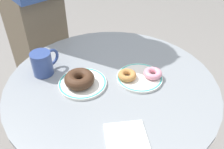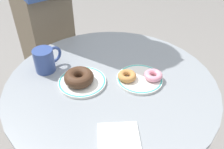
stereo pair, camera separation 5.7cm
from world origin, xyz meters
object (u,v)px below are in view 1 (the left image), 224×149
at_px(donut_chocolate, 79,79).
at_px(coffee_mug, 43,63).
at_px(donut_pink_frosted, 153,73).
at_px(paper_napkin, 127,140).
at_px(plate_left, 83,83).
at_px(cafe_table, 112,118).
at_px(plate_right, 140,77).
at_px(donut_old_fashioned, 127,75).

xyz_separation_m(donut_chocolate, coffee_mug, (-0.14, 0.09, 0.01)).
distance_m(donut_pink_frosted, paper_napkin, 0.31).
distance_m(plate_left, paper_napkin, 0.29).
bearing_deg(cafe_table, coffee_mug, 160.96).
distance_m(donut_pink_frosted, coffee_mug, 0.42).
xyz_separation_m(cafe_table, donut_chocolate, (-0.12, -0.01, 0.23)).
relative_size(donut_pink_frosted, coffee_mug, 0.68).
distance_m(cafe_table, plate_right, 0.23).
bearing_deg(donut_pink_frosted, cafe_table, -177.03).
bearing_deg(donut_chocolate, cafe_table, 3.15).
height_order(donut_old_fashioned, coffee_mug, coffee_mug).
bearing_deg(donut_chocolate, plate_left, 39.50).
relative_size(cafe_table, donut_old_fashioned, 11.37).
relative_size(plate_right, paper_napkin, 1.28).
height_order(cafe_table, plate_left, plate_left).
bearing_deg(paper_napkin, donut_pink_frosted, 62.62).
bearing_deg(donut_pink_frosted, donut_chocolate, -176.95).
height_order(paper_napkin, coffee_mug, coffee_mug).
bearing_deg(plate_left, plate_right, 2.43).
relative_size(plate_left, paper_napkin, 1.31).
bearing_deg(cafe_table, plate_left, 179.33).
height_order(cafe_table, donut_old_fashioned, donut_old_fashioned).
height_order(plate_left, paper_napkin, plate_left).
height_order(donut_chocolate, paper_napkin, donut_chocolate).
bearing_deg(cafe_table, donut_chocolate, -176.85).
bearing_deg(coffee_mug, paper_napkin, -52.77).
bearing_deg(donut_old_fashioned, plate_left, -177.72).
xyz_separation_m(plate_left, donut_chocolate, (-0.01, -0.01, 0.03)).
relative_size(plate_right, donut_chocolate, 1.59).
bearing_deg(plate_right, donut_chocolate, -175.72).
bearing_deg(plate_right, coffee_mug, 167.95).
bearing_deg(donut_old_fashioned, plate_right, 2.95).
height_order(cafe_table, plate_right, plate_right).
height_order(donut_pink_frosted, coffee_mug, coffee_mug).
relative_size(cafe_table, plate_left, 4.44).
height_order(cafe_table, donut_chocolate, donut_chocolate).
bearing_deg(plate_left, donut_old_fashioned, 2.28).
distance_m(cafe_table, paper_napkin, 0.34).
xyz_separation_m(plate_right, donut_old_fashioned, (-0.05, -0.00, 0.02)).
distance_m(donut_pink_frosted, donut_old_fashioned, 0.10).
bearing_deg(donut_pink_frosted, plate_right, 177.32).
relative_size(plate_left, donut_pink_frosted, 2.56).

